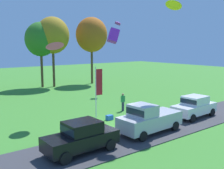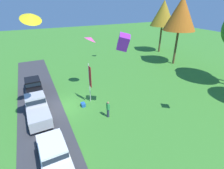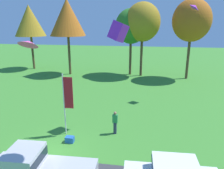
# 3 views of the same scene
# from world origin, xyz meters

# --- Properties ---
(ground_plane) EXTENTS (120.00, 120.00, 0.00)m
(ground_plane) POSITION_xyz_m (0.00, 0.00, 0.00)
(ground_plane) COLOR #3D842D
(pavement_strip) EXTENTS (36.00, 4.40, 0.06)m
(pavement_strip) POSITION_xyz_m (0.00, -2.31, 0.03)
(pavement_strip) COLOR #38383D
(pavement_strip) RESTS_ON ground
(car_sedan_far_end) EXTENTS (4.43, 2.01, 1.84)m
(car_sedan_far_end) POSITION_xyz_m (-4.63, -2.60, 1.04)
(car_sedan_far_end) COLOR black
(car_sedan_far_end) RESTS_ON ground
(car_pickup_mid_row) EXTENTS (5.07, 2.19, 2.14)m
(car_pickup_mid_row) POSITION_xyz_m (0.90, -2.56, 1.11)
(car_pickup_mid_row) COLOR #B7B7BC
(car_pickup_mid_row) RESTS_ON ground
(car_sedan_by_flagpole) EXTENTS (4.46, 2.08, 1.84)m
(car_sedan_by_flagpole) POSITION_xyz_m (7.10, -2.01, 1.04)
(car_sedan_by_flagpole) COLOR white
(car_sedan_by_flagpole) RESTS_ON ground
(person_watching_sky) EXTENTS (0.36, 0.24, 1.71)m
(person_watching_sky) POSITION_xyz_m (3.66, 3.56, 0.88)
(person_watching_sky) COLOR #2D334C
(person_watching_sky) RESTS_ON ground
(tree_right_of_center) EXTENTS (4.56, 4.56, 9.62)m
(tree_right_of_center) POSITION_xyz_m (3.30, 21.99, 7.09)
(tree_right_of_center) COLOR brown
(tree_right_of_center) RESTS_ON ground
(tree_far_left) EXTENTS (4.94, 4.94, 10.42)m
(tree_far_left) POSITION_xyz_m (4.94, 21.43, 7.68)
(tree_far_left) COLOR brown
(tree_far_left) RESTS_ON ground
(tree_center_back) EXTENTS (5.07, 5.07, 10.70)m
(tree_center_back) POSITION_xyz_m (11.38, 20.73, 7.89)
(tree_center_back) COLOR brown
(tree_center_back) RESTS_ON ground
(flag_banner) EXTENTS (0.71, 0.08, 4.48)m
(flag_banner) POSITION_xyz_m (0.39, 2.97, 2.84)
(flag_banner) COLOR silver
(flag_banner) RESTS_ON ground
(cooler_box) EXTENTS (0.56, 0.40, 0.40)m
(cooler_box) POSITION_xyz_m (0.81, 1.91, 0.20)
(cooler_box) COLOR blue
(cooler_box) RESTS_ON ground
(kite_box_near_flag) EXTENTS (1.58, 1.28, 1.61)m
(kite_box_near_flag) POSITION_xyz_m (3.65, 5.04, 7.16)
(kite_box_near_flag) COLOR purple
(kite_diamond_high_left) EXTENTS (0.90, 0.87, 0.61)m
(kite_diamond_high_left) POSITION_xyz_m (10.04, 12.22, 9.16)
(kite_diamond_high_left) COLOR purple
(kite_delta_over_trees) EXTENTS (1.57, 1.55, 0.98)m
(kite_delta_over_trees) POSITION_xyz_m (4.29, -1.72, 9.45)
(kite_delta_over_trees) COLOR yellow
(kite_delta_mid_center) EXTENTS (1.58, 1.58, 0.95)m
(kite_delta_mid_center) POSITION_xyz_m (-2.85, 4.37, 6.33)
(kite_delta_mid_center) COLOR #EA4C9E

